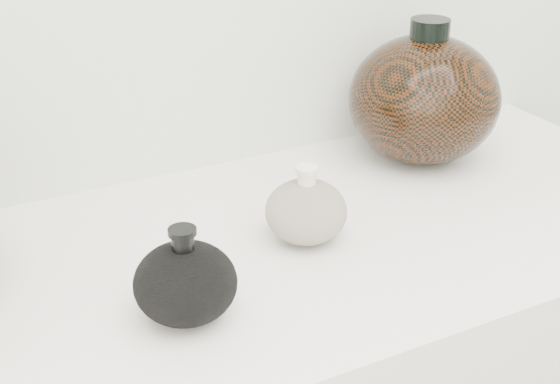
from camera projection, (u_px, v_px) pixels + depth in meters
black_gourd_vase at (185, 282)px, 0.80m from camera, size 0.13×0.13×0.11m
cream_gourd_vase at (306, 211)px, 0.95m from camera, size 0.11×0.11×0.10m
right_round_pot at (424, 98)px, 1.15m from camera, size 0.29×0.29×0.21m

